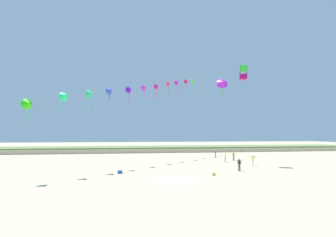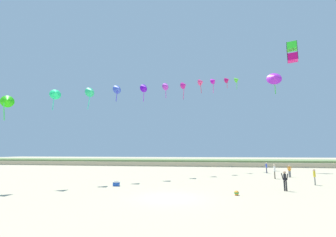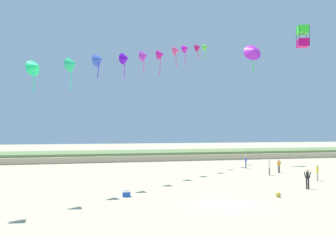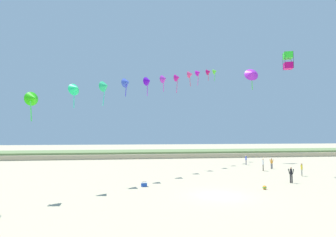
{
  "view_description": "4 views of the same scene",
  "coord_description": "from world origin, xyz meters",
  "views": [
    {
      "loc": [
        -4.04,
        -23.61,
        4.75
      ],
      "look_at": [
        0.9,
        10.9,
        7.24
      ],
      "focal_mm": 24.0,
      "sensor_mm": 36.0,
      "label": 1
    },
    {
      "loc": [
        2.5,
        -16.67,
        3.32
      ],
      "look_at": [
        -1.48,
        8.92,
        7.14
      ],
      "focal_mm": 24.0,
      "sensor_mm": 36.0,
      "label": 2
    },
    {
      "loc": [
        -9.77,
        -21.74,
        4.87
      ],
      "look_at": [
        -0.56,
        12.87,
        6.17
      ],
      "focal_mm": 38.0,
      "sensor_mm": 36.0,
      "label": 3
    },
    {
      "loc": [
        -7.48,
        -21.03,
        4.98
      ],
      "look_at": [
        -2.18,
        13.94,
        7.23
      ],
      "focal_mm": 28.0,
      "sensor_mm": 36.0,
      "label": 4
    }
  ],
  "objects": [
    {
      "name": "kite_banner_string",
      "position": [
        -3.83,
        13.23,
        12.37
      ],
      "size": [
        28.36,
        32.41,
        18.39
      ],
      "color": "#9FC22D"
    },
    {
      "name": "person_mid_center",
      "position": [
        9.34,
        4.3,
        0.97
      ],
      "size": [
        0.53,
        0.39,
        1.68
      ],
      "color": "black",
      "rests_on": "ground"
    },
    {
      "name": "person_far_left",
      "position": [
        12.17,
        20.89,
        0.95
      ],
      "size": [
        0.28,
        0.56,
        1.65
      ],
      "color": "#282D4C",
      "rests_on": "ground"
    },
    {
      "name": "dune_ridge",
      "position": [
        0.0,
        40.44,
        0.67
      ],
      "size": [
        120.0,
        12.91,
        1.36
      ],
      "color": "tan",
      "rests_on": "ground"
    },
    {
      "name": "person_near_right",
      "position": [
        11.16,
        13.4,
        1.01
      ],
      "size": [
        0.3,
        0.6,
        1.75
      ],
      "color": "#726656",
      "rests_on": "ground"
    },
    {
      "name": "ground_plane",
      "position": [
        0.0,
        0.0,
        0.0
      ],
      "size": [
        240.0,
        240.0,
        0.0
      ],
      "primitive_type": "plane",
      "color": "#C1B28E"
    },
    {
      "name": "beach_cooler",
      "position": [
        -5.93,
        4.76,
        0.21
      ],
      "size": [
        0.58,
        0.41,
        0.46
      ],
      "color": "blue",
      "rests_on": "ground"
    },
    {
      "name": "person_near_left",
      "position": [
        13.56,
        15.31,
        0.92
      ],
      "size": [
        0.55,
        0.24,
        1.59
      ],
      "color": "#474C56",
      "rests_on": "ground"
    },
    {
      "name": "person_far_right",
      "position": [
        13.46,
        8.37,
        0.91
      ],
      "size": [
        0.34,
        0.52,
        1.58
      ],
      "color": "gray",
      "rests_on": "ground"
    },
    {
      "name": "beach_ball",
      "position": [
        4.95,
        1.75,
        0.18
      ],
      "size": [
        0.36,
        0.36,
        0.36
      ],
      "color": "orange",
      "rests_on": "ground"
    },
    {
      "name": "large_kite_mid_trail",
      "position": [
        12.8,
        9.44,
        14.56
      ],
      "size": [
        1.34,
        1.34,
        2.17
      ],
      "color": "#C40B6B"
    },
    {
      "name": "large_kite_low_lead",
      "position": [
        15.53,
        24.89,
        16.63
      ],
      "size": [
        2.84,
        2.12,
        4.5
      ],
      "color": "#BD29D9"
    }
  ]
}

